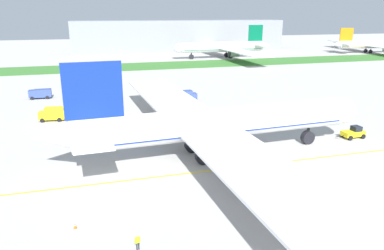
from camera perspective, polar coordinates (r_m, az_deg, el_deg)
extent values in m
plane|color=#ADAAA5|center=(58.70, 10.65, -5.91)|extent=(600.00, 600.00, 0.00)
cube|color=yellow|center=(58.46, 10.77, -6.01)|extent=(280.00, 0.36, 0.01)
cube|color=#38722D|center=(164.70, -7.15, 9.03)|extent=(320.00, 24.00, 0.10)
cylinder|color=white|center=(59.39, 4.13, 0.38)|extent=(45.78, 7.23, 5.00)
cube|color=navy|center=(59.64, 4.12, -0.42)|extent=(43.94, 6.74, 0.60)
sphere|color=white|center=(72.03, 22.18, 2.13)|extent=(4.75, 4.75, 4.75)
cone|color=white|center=(55.00, -20.70, -1.67)|extent=(5.70, 4.51, 4.25)
cube|color=navy|center=(53.50, -15.07, 5.16)|extent=(8.22, 0.90, 7.99)
cube|color=white|center=(59.65, -15.88, 0.59)|extent=(5.40, 8.23, 0.35)
cube|color=white|center=(50.12, -15.18, -2.47)|extent=(5.40, 8.23, 0.35)
cube|color=white|center=(79.95, -3.79, 4.28)|extent=(12.04, 41.47, 0.40)
cube|color=white|center=(39.64, 14.10, -9.87)|extent=(12.04, 41.47, 0.40)
cylinder|color=#B7BABF|center=(72.09, -0.80, 1.66)|extent=(4.88, 2.98, 2.75)
cylinder|color=black|center=(72.83, 0.98, 1.82)|extent=(0.55, 2.90, 2.89)
cylinder|color=#B7BABF|center=(48.07, 9.46, -6.63)|extent=(4.88, 2.98, 2.75)
cylinder|color=black|center=(49.17, 11.92, -6.22)|extent=(0.55, 2.90, 2.89)
cylinder|color=black|center=(68.76, 17.51, -1.07)|extent=(0.52, 0.52, 1.94)
cylinder|color=black|center=(69.06, 17.44, -1.84)|extent=(2.42, 1.18, 2.37)
cylinder|color=black|center=(61.55, -0.01, -2.36)|extent=(0.52, 0.52, 1.94)
cylinder|color=black|center=(61.88, -0.01, -3.20)|extent=(2.42, 1.18, 2.37)
cylinder|color=black|center=(56.91, 1.69, -4.02)|extent=(0.52, 0.52, 1.94)
cylinder|color=black|center=(57.27, 1.68, -4.92)|extent=(2.42, 1.18, 2.37)
cube|color=black|center=(71.40, 21.77, 2.57)|extent=(1.93, 3.83, 0.90)
sphere|color=black|center=(57.46, -12.98, -0.12)|extent=(0.35, 0.35, 0.35)
sphere|color=black|center=(57.87, -9.58, 0.20)|extent=(0.35, 0.35, 0.35)
sphere|color=black|center=(58.47, -6.23, 0.52)|extent=(0.35, 0.35, 0.35)
sphere|color=black|center=(59.27, -2.97, 0.83)|extent=(0.35, 0.35, 0.35)
sphere|color=black|center=(60.26, 0.20, 1.12)|extent=(0.35, 0.35, 0.35)
sphere|color=black|center=(61.43, 3.26, 1.41)|extent=(0.35, 0.35, 0.35)
sphere|color=black|center=(62.77, 6.20, 1.67)|extent=(0.35, 0.35, 0.35)
sphere|color=black|center=(64.27, 9.01, 1.93)|extent=(0.35, 0.35, 0.35)
sphere|color=black|center=(65.92, 11.68, 2.16)|extent=(0.35, 0.35, 0.35)
sphere|color=black|center=(67.70, 14.22, 2.38)|extent=(0.35, 0.35, 0.35)
sphere|color=black|center=(69.62, 16.63, 2.58)|extent=(0.35, 0.35, 0.35)
cube|color=yellow|center=(75.35, 23.63, -1.18)|extent=(4.29, 2.31, 0.88)
cube|color=black|center=(75.52, 24.06, -0.49)|extent=(1.59, 1.67, 0.90)
cylinder|color=black|center=(73.50, 21.86, -1.64)|extent=(1.80, 0.21, 0.12)
cylinder|color=black|center=(73.79, 23.28, -1.87)|extent=(0.92, 0.39, 0.90)
cylinder|color=black|center=(75.27, 22.23, -1.38)|extent=(0.92, 0.39, 0.90)
cylinder|color=black|center=(75.74, 24.94, -1.61)|extent=(0.92, 0.39, 0.90)
cylinder|color=black|center=(77.18, 23.89, -1.14)|extent=(0.92, 0.39, 0.90)
cylinder|color=black|center=(38.79, -8.23, -18.01)|extent=(0.12, 0.12, 0.85)
cylinder|color=#BFE519|center=(38.44, -8.06, -17.10)|extent=(0.10, 0.10, 0.54)
cylinder|color=black|center=(38.74, -8.51, -18.08)|extent=(0.12, 0.12, 0.85)
cylinder|color=#BFE519|center=(38.31, -8.78, -17.28)|extent=(0.10, 0.10, 0.54)
cube|color=#BFE519|center=(38.36, -8.42, -17.15)|extent=(0.49, 0.34, 0.60)
sphere|color=tan|center=(38.12, -8.45, -16.62)|extent=(0.23, 0.23, 0.23)
cube|color=#F2590C|center=(43.71, -17.59, -14.94)|extent=(0.36, 0.36, 0.03)
cone|color=#F2590C|center=(43.56, -17.62, -14.62)|extent=(0.28, 0.28, 0.55)
cylinder|color=white|center=(43.55, -17.62, -14.59)|extent=(0.17, 0.17, 0.06)
cube|color=yellow|center=(85.13, -20.44, 1.75)|extent=(4.22, 2.51, 2.54)
cube|color=yellow|center=(85.79, -22.08, 1.38)|extent=(1.78, 2.13, 1.68)
cube|color=#263347|center=(85.88, -22.57, 1.57)|extent=(0.29, 1.71, 0.74)
cylinder|color=black|center=(85.05, -22.16, 0.65)|extent=(0.93, 0.41, 0.90)
cylinder|color=black|center=(86.96, -21.88, 1.03)|extent=(0.93, 0.41, 0.90)
cylinder|color=black|center=(84.29, -19.82, 0.77)|extent=(0.93, 0.41, 0.90)
cylinder|color=black|center=(86.21, -19.58, 1.14)|extent=(0.93, 0.41, 0.90)
cube|color=#33478C|center=(108.81, -22.05, 4.60)|extent=(4.33, 2.34, 2.10)
cube|color=#33478C|center=(109.17, -23.49, 4.44)|extent=(1.69, 2.24, 1.98)
cube|color=#263347|center=(109.21, -23.92, 4.61)|extent=(0.08, 1.96, 0.87)
cylinder|color=black|center=(108.24, -23.50, 3.80)|extent=(0.90, 0.30, 0.90)
cylinder|color=black|center=(110.50, -23.36, 4.07)|extent=(0.90, 0.30, 0.90)
cylinder|color=black|center=(107.77, -21.48, 3.98)|extent=(0.90, 0.30, 0.90)
cylinder|color=black|center=(110.04, -21.38, 4.24)|extent=(0.90, 0.30, 0.90)
cube|color=#33478C|center=(97.18, -1.05, 4.61)|extent=(3.66, 2.26, 2.48)
cube|color=#33478C|center=(97.90, 0.26, 4.47)|extent=(1.44, 2.14, 1.70)
cube|color=#263347|center=(98.02, 0.63, 4.69)|extent=(0.11, 1.86, 0.75)
cylinder|color=black|center=(99.12, 0.07, 4.12)|extent=(0.90, 0.31, 0.90)
cylinder|color=black|center=(97.06, 0.45, 3.84)|extent=(0.90, 0.31, 0.90)
cylinder|color=black|center=(98.26, -1.73, 4.00)|extent=(0.90, 0.31, 0.90)
cylinder|color=black|center=(96.18, -1.39, 3.72)|extent=(0.90, 0.31, 0.90)
cylinder|color=white|center=(192.89, 4.72, 11.96)|extent=(43.46, 5.46, 5.09)
cube|color=#055938|center=(192.97, 4.71, 11.69)|extent=(41.72, 5.04, 0.61)
sphere|color=white|center=(185.89, -2.09, 11.81)|extent=(4.84, 4.84, 4.84)
cone|color=white|center=(202.69, 11.21, 12.05)|extent=(5.64, 4.38, 4.33)
cube|color=#055938|center=(199.69, 9.80, 13.85)|extent=(7.82, 0.58, 8.15)
cube|color=white|center=(195.91, 10.61, 12.03)|extent=(4.84, 8.19, 0.36)
cube|color=white|center=(205.03, 9.31, 12.31)|extent=(4.84, 8.19, 0.36)
cube|color=white|center=(173.49, 8.05, 11.08)|extent=(9.88, 39.16, 0.41)
cube|color=white|center=(214.35, 3.11, 12.32)|extent=(9.88, 39.16, 0.41)
cylinder|color=#B7BABF|center=(181.15, 6.49, 10.89)|extent=(4.86, 2.84, 2.80)
cylinder|color=black|center=(180.23, 5.77, 10.88)|extent=(0.44, 2.94, 2.94)
cylinder|color=#B7BABF|center=(205.80, 3.58, 11.69)|extent=(4.86, 2.84, 2.80)
cylinder|color=black|center=(204.99, 2.94, 11.68)|extent=(0.44, 2.94, 2.94)
cylinder|color=black|center=(187.98, -0.10, 10.80)|extent=(0.53, 0.53, 1.97)
cylinder|color=black|center=(188.09, -0.10, 10.50)|extent=(2.43, 1.11, 2.42)
cylinder|color=black|center=(192.04, 5.97, 10.84)|extent=(0.53, 0.53, 1.97)
cylinder|color=black|center=(192.15, 5.96, 10.55)|extent=(2.43, 1.11, 2.42)
cylinder|color=black|center=(196.97, 5.37, 11.01)|extent=(0.53, 0.53, 1.97)
cylinder|color=black|center=(197.07, 5.36, 10.73)|extent=(2.43, 1.11, 2.42)
cylinder|color=white|center=(241.66, 26.39, 11.12)|extent=(43.47, 9.83, 4.40)
cube|color=orange|center=(241.72, 26.36, 10.94)|extent=(41.71, 9.26, 0.53)
cone|color=white|center=(229.10, 21.44, 11.55)|extent=(5.27, 4.32, 3.74)
cube|color=orange|center=(231.49, 22.78, 12.79)|extent=(7.78, 1.42, 7.03)
cube|color=white|center=(235.15, 21.90, 11.69)|extent=(5.61, 7.58, 0.31)
cube|color=white|center=(227.61, 23.01, 11.43)|extent=(5.61, 7.58, 0.31)
cube|color=white|center=(258.65, 23.25, 11.65)|extent=(14.36, 39.83, 0.35)
cylinder|color=#B7BABF|center=(252.03, 24.50, 11.09)|extent=(4.45, 2.93, 2.42)
cylinder|color=black|center=(253.17, 24.91, 11.07)|extent=(0.68, 2.56, 2.54)
cylinder|color=black|center=(241.87, 25.30, 10.53)|extent=(0.46, 0.46, 1.70)
cylinder|color=black|center=(241.95, 25.27, 10.33)|extent=(2.19, 1.20, 2.09)
cylinder|color=black|center=(238.06, 25.91, 10.37)|extent=(0.46, 0.46, 1.70)
cylinder|color=black|center=(238.13, 25.88, 10.17)|extent=(2.19, 1.20, 2.09)
cube|color=gray|center=(229.94, -1.88, 13.63)|extent=(127.02, 20.00, 18.00)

